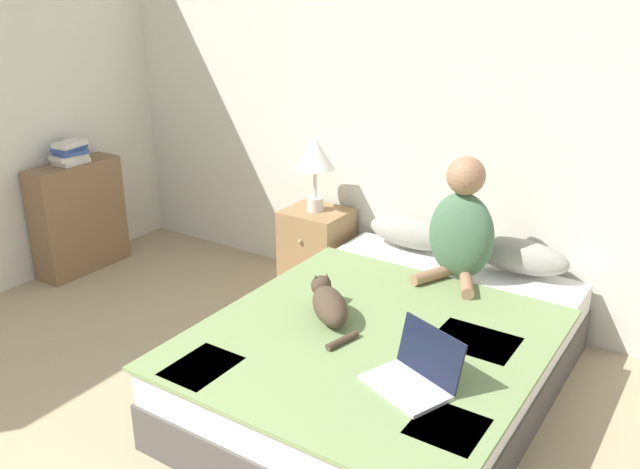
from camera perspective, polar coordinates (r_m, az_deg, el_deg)
wall_back at (r=4.30m, az=10.55°, el=9.85°), size 6.18×0.05×2.55m
bed at (r=3.61m, az=5.76°, el=-10.28°), size 1.59×2.14×0.44m
pillow_near at (r=4.37m, az=7.73°, el=0.18°), size 0.59×0.21×0.20m
pillow_far at (r=4.14m, az=16.37°, el=-1.73°), size 0.59×0.21×0.20m
person_sitting at (r=3.91m, az=11.83°, el=0.63°), size 0.39×0.38×0.72m
cat_tabby at (r=3.46m, az=0.78°, el=-5.86°), size 0.41×0.45×0.17m
laptop_open at (r=2.98m, az=7.93°, el=-11.61°), size 0.44×0.39×0.24m
nightstand at (r=4.73m, az=-0.31°, el=-1.26°), size 0.42×0.40×0.58m
table_lamp at (r=4.52m, az=-0.41°, el=6.52°), size 0.27×0.27×0.50m
bookshelf at (r=5.31m, az=-19.65°, el=1.39°), size 0.24×0.69×0.82m
book_stack_top at (r=5.18m, az=-20.31°, el=6.46°), size 0.19×0.25×0.16m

